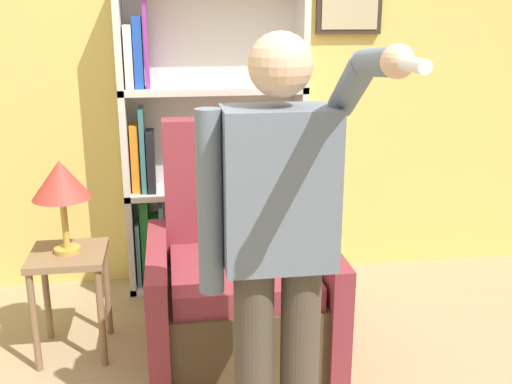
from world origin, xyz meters
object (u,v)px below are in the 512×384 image
side_table (70,273)px  table_lamp (61,182)px  person_standing (278,243)px  bookcase (199,147)px  armchair (239,283)px

side_table → table_lamp: 0.49m
person_standing → bookcase: bearing=95.8°
person_standing → armchair: bearing=91.7°
bookcase → person_standing: 1.81m
person_standing → table_lamp: 1.38m
person_standing → side_table: 1.47m
bookcase → side_table: size_ratio=3.40×
armchair → table_lamp: size_ratio=2.49×
bookcase → side_table: bookcase is taller
side_table → table_lamp: bearing=-90.0°
person_standing → table_lamp: size_ratio=3.50×
side_table → armchair: bearing=-4.0°
armchair → table_lamp: armchair is taller
armchair → person_standing: bearing=-88.3°
bookcase → armchair: bookcase is taller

